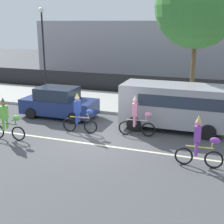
# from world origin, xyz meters

# --- Properties ---
(ground_plane) EXTENTS (80.00, 80.00, 0.00)m
(ground_plane) POSITION_xyz_m (0.00, 0.00, 0.00)
(ground_plane) COLOR #4C4C4F
(road_centre_line) EXTENTS (36.00, 0.14, 0.01)m
(road_centre_line) POSITION_xyz_m (0.00, -0.50, 0.00)
(road_centre_line) COLOR beige
(road_centre_line) RESTS_ON ground
(sidewalk_curb) EXTENTS (60.00, 5.00, 0.15)m
(sidewalk_curb) POSITION_xyz_m (0.00, 6.50, 0.07)
(sidewalk_curb) COLOR #ADAAA3
(sidewalk_curb) RESTS_ON ground
(fence_line) EXTENTS (40.00, 0.08, 1.40)m
(fence_line) POSITION_xyz_m (0.00, 9.40, 0.70)
(fence_line) COLOR black
(fence_line) RESTS_ON ground
(building_backdrop) EXTENTS (28.00, 8.00, 5.15)m
(building_backdrop) POSITION_xyz_m (2.34, 18.00, 2.57)
(building_backdrop) COLOR #99939E
(building_backdrop) RESTS_ON ground
(parade_cyclist_lime) EXTENTS (1.72, 0.50, 1.92)m
(parade_cyclist_lime) POSITION_xyz_m (-3.72, -1.25, 0.84)
(parade_cyclist_lime) COLOR black
(parade_cyclist_lime) RESTS_ON ground
(parade_cyclist_cobalt) EXTENTS (1.72, 0.50, 1.92)m
(parade_cyclist_cobalt) POSITION_xyz_m (-1.10, 0.67, 0.84)
(parade_cyclist_cobalt) COLOR black
(parade_cyclist_cobalt) RESTS_ON ground
(parade_cyclist_pink) EXTENTS (1.72, 0.50, 1.92)m
(parade_cyclist_pink) POSITION_xyz_m (1.54, 1.15, 0.84)
(parade_cyclist_pink) COLOR black
(parade_cyclist_pink) RESTS_ON ground
(parade_cyclist_purple) EXTENTS (1.72, 0.50, 1.92)m
(parade_cyclist_purple) POSITION_xyz_m (4.48, -1.19, 0.84)
(parade_cyclist_purple) COLOR black
(parade_cyclist_purple) RESTS_ON ground
(parked_van_grey) EXTENTS (5.00, 2.22, 2.18)m
(parked_van_grey) POSITION_xyz_m (3.02, 2.70, 1.28)
(parked_van_grey) COLOR #99999E
(parked_van_grey) RESTS_ON ground
(parked_car_navy) EXTENTS (4.10, 1.92, 1.64)m
(parked_car_navy) POSITION_xyz_m (-3.30, 2.63, 0.78)
(parked_car_navy) COLOR navy
(parked_car_navy) RESTS_ON ground
(street_lamp_post) EXTENTS (0.36, 0.36, 5.86)m
(street_lamp_post) POSITION_xyz_m (-7.00, 7.40, 3.99)
(street_lamp_post) COLOR black
(street_lamp_post) RESTS_ON sidewalk_curb
(street_tree_near_lamp) EXTENTS (4.56, 4.56, 8.01)m
(street_tree_near_lamp) POSITION_xyz_m (3.41, 6.05, 5.88)
(street_tree_near_lamp) COLOR brown
(street_tree_near_lamp) RESTS_ON sidewalk_curb
(pedestrian_onlooker) EXTENTS (0.32, 0.20, 1.62)m
(pedestrian_onlooker) POSITION_xyz_m (3.60, 6.04, 1.01)
(pedestrian_onlooker) COLOR #33333D
(pedestrian_onlooker) RESTS_ON sidewalk_curb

